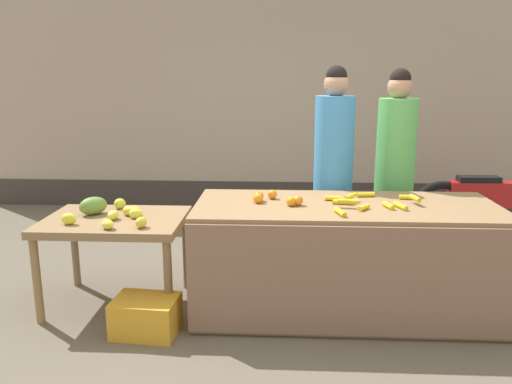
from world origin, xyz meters
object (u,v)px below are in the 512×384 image
(vendor_woman_blue_shirt, at_px, (333,173))
(produce_crate, at_px, (146,316))
(vendor_woman_green_shirt, at_px, (394,174))
(produce_sack, at_px, (225,248))
(parked_motorcycle, at_px, (485,203))

(vendor_woman_blue_shirt, xyz_separation_m, produce_crate, (-1.39, -1.15, -0.81))
(vendor_woman_green_shirt, height_order, produce_sack, vendor_woman_green_shirt)
(produce_sack, bearing_deg, parked_motorcycle, 23.61)
(produce_sack, bearing_deg, vendor_woman_green_shirt, 6.24)
(vendor_woman_green_shirt, relative_size, produce_crate, 4.17)
(vendor_woman_green_shirt, distance_m, produce_crate, 2.43)
(vendor_woman_green_shirt, height_order, parked_motorcycle, vendor_woman_green_shirt)
(produce_crate, bearing_deg, parked_motorcycle, 35.50)
(vendor_woman_green_shirt, distance_m, parked_motorcycle, 1.70)
(vendor_woman_green_shirt, xyz_separation_m, parked_motorcycle, (1.24, 1.03, -0.52))
(vendor_woman_blue_shirt, bearing_deg, parked_motorcycle, 31.96)
(vendor_woman_green_shirt, bearing_deg, parked_motorcycle, 39.74)
(vendor_woman_green_shirt, distance_m, produce_sack, 1.65)
(produce_crate, distance_m, produce_sack, 1.17)
(produce_crate, bearing_deg, produce_sack, 67.63)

